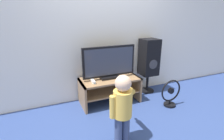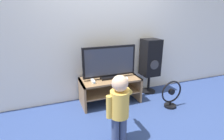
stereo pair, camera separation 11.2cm
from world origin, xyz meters
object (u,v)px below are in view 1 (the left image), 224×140
game_console (93,82)px  speaker_tower (149,58)px  remote_primary (126,78)px  remote_secondary (118,80)px  child (122,104)px  television (109,63)px  floor_fan (171,94)px

game_console → speaker_tower: speaker_tower is taller
remote_primary → remote_secondary: bearing=-167.2°
game_console → child: bearing=-85.6°
television → remote_secondary: television is taller
remote_secondary → floor_fan: 0.96m
child → speaker_tower: speaker_tower is taller
child → speaker_tower: size_ratio=0.82×
remote_secondary → speaker_tower: (0.83, 0.30, 0.24)m
television → speaker_tower: speaker_tower is taller
floor_fan → television: bearing=147.6°
television → floor_fan: television is taller
television → speaker_tower: bearing=6.5°
remote_primary → child: bearing=-120.6°
remote_secondary → floor_fan: bearing=-24.7°
remote_primary → floor_fan: size_ratio=0.27×
game_console → remote_secondary: bearing=-12.7°
child → speaker_tower: 1.66m
television → speaker_tower: 0.92m
floor_fan → child: bearing=-158.4°
speaker_tower → floor_fan: size_ratio=2.24×
game_console → speaker_tower: size_ratio=0.14×
game_console → child: 0.96m
game_console → remote_primary: bearing=-4.9°
television → game_console: (-0.34, -0.11, -0.26)m
remote_secondary → remote_primary: bearing=12.8°
remote_secondary → floor_fan: floor_fan is taller
remote_primary → remote_secondary: same height
remote_secondary → speaker_tower: bearing=20.2°
game_console → floor_fan: (1.27, -0.48, -0.27)m
game_console → floor_fan: size_ratio=0.32×
remote_secondary → floor_fan: size_ratio=0.26×
television → child: (-0.26, -1.06, -0.22)m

